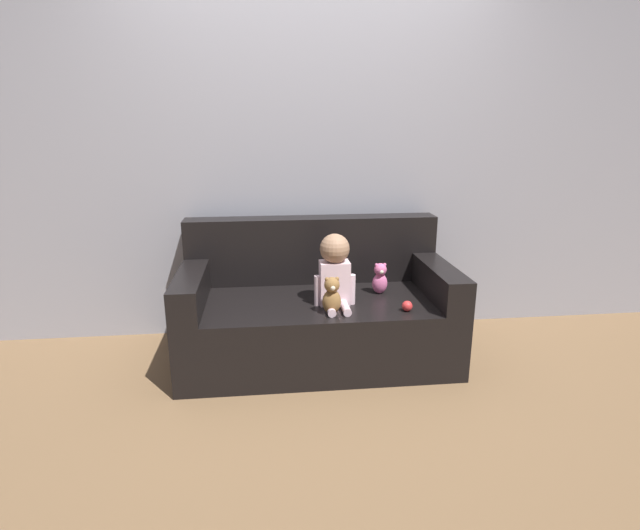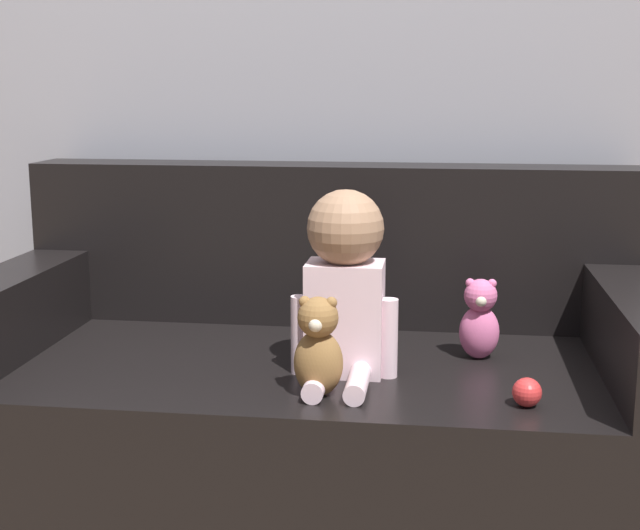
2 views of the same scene
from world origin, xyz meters
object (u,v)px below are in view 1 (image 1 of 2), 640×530
at_px(person_baby, 335,270).
at_px(plush_toy_side, 380,278).
at_px(teddy_bear_brown, 332,296).
at_px(toy_ball, 407,306).
at_px(couch, 316,310).

relative_size(person_baby, plush_toy_side, 2.14).
height_order(teddy_bear_brown, plush_toy_side, teddy_bear_brown).
bearing_deg(toy_ball, person_baby, 157.70).
bearing_deg(couch, plush_toy_side, -4.32).
height_order(couch, toy_ball, couch).
height_order(couch, person_baby, couch).
xyz_separation_m(couch, teddy_bear_brown, (0.05, -0.35, 0.22)).
relative_size(person_baby, teddy_bear_brown, 1.94).
relative_size(couch, toy_ball, 27.29).
distance_m(person_baby, plush_toy_side, 0.37).
xyz_separation_m(person_baby, toy_ball, (0.40, -0.16, -0.18)).
distance_m(teddy_bear_brown, toy_ball, 0.44).
xyz_separation_m(couch, toy_ball, (0.49, -0.35, 0.14)).
relative_size(teddy_bear_brown, toy_ball, 3.59).
relative_size(plush_toy_side, toy_ball, 3.26).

